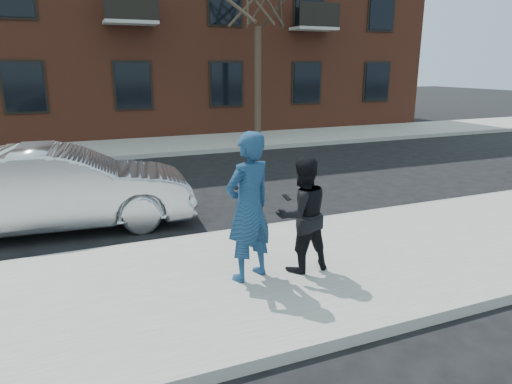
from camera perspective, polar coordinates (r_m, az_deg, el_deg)
name	(u,v)px	position (r m, az deg, el deg)	size (l,w,h in m)	color
ground	(263,274)	(6.72, 0.89, -10.27)	(100.00, 100.00, 0.00)	black
near_sidewalk	(270,277)	(6.48, 1.79, -10.55)	(50.00, 3.50, 0.15)	gray
near_curb	(228,234)	(8.02, -3.50, -5.32)	(50.00, 0.10, 0.15)	#999691
far_sidewalk	(141,147)	(17.22, -14.16, 5.47)	(50.00, 3.50, 0.15)	gray
far_curb	(150,156)	(15.46, -13.14, 4.45)	(50.00, 0.10, 0.15)	#999691
silver_sedan	(62,189)	(9.02, -23.10, 0.40)	(1.63, 4.66, 1.54)	#B7BABF
man_hoodie	(249,207)	(5.93, -0.93, -1.92)	(0.85, 0.71, 1.99)	navy
man_peacoat	(302,215)	(6.28, 5.79, -2.85)	(0.80, 0.63, 1.61)	black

